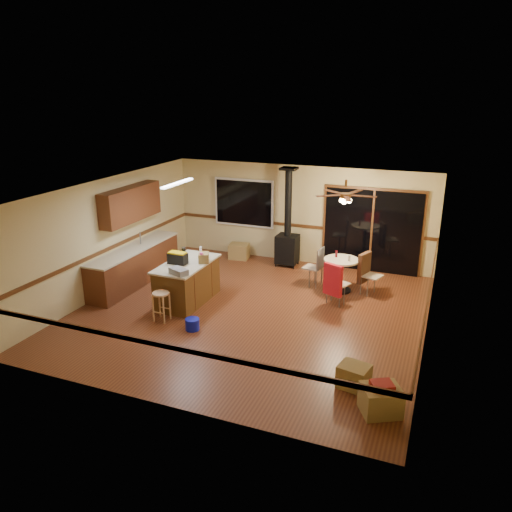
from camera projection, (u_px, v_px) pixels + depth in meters
The scene contains 35 objects.
floor at pixel (251, 312), 10.53m from camera, with size 7.00×7.00×0.00m, color brown.
ceiling at pixel (250, 190), 9.70m from camera, with size 7.00×7.00×0.00m, color silver.
wall_back at pixel (300, 215), 13.20m from camera, with size 7.00×7.00×0.00m, color #CABA80.
wall_front at pixel (157, 326), 7.03m from camera, with size 7.00×7.00×0.00m, color #CABA80.
wall_left at pixel (108, 236), 11.33m from camera, with size 7.00×7.00×0.00m, color #CABA80.
wall_right at pixel (432, 276), 8.89m from camera, with size 7.00×7.00×0.00m, color #CABA80.
chair_rail at pixel (251, 267), 10.21m from camera, with size 7.00×7.00×0.08m, color #512D14, non-canonical shape.
window at pixel (244, 203), 13.64m from camera, with size 1.72×0.10×1.32m, color black.
sliding_door at pixel (372, 231), 12.57m from camera, with size 2.52×0.10×2.10m, color black.
lower_cabinets at pixel (135, 266), 11.95m from camera, with size 0.60×3.00×0.86m, color #592B16.
countertop at pixel (134, 248), 11.80m from camera, with size 0.64×3.04×0.04m, color #BDB393.
upper_cabinets at pixel (131, 204), 11.69m from camera, with size 0.35×2.00×0.80m, color #592B16.
kitchen_island at pixel (187, 282), 10.91m from camera, with size 0.88×1.68×0.90m.
wood_stove at pixel (287, 239), 13.05m from camera, with size 0.55×0.50×2.52m.
ceiling_fan at pixel (345, 197), 10.91m from camera, with size 0.24×0.24×0.55m.
fluorescent_strip at pixel (177, 183), 10.60m from camera, with size 0.10×1.20×0.04m, color white.
toolbox_grey at pixel (179, 271), 10.09m from camera, with size 0.40×0.22×0.12m, color slate.
toolbox_black at pixel (178, 258), 10.69m from camera, with size 0.41×0.22×0.23m, color black.
toolbox_yellow_lid at pixel (177, 253), 10.65m from camera, with size 0.38×0.20×0.03m, color gold.
box_on_island at pixel (204, 258), 10.80m from camera, with size 0.22×0.30×0.20m, color olive.
bottle_dark at pixel (184, 254), 10.84m from camera, with size 0.09×0.09×0.30m, color black.
bottle_pink at pixel (201, 258), 10.70m from camera, with size 0.08×0.08×0.24m, color #D84C8C.
bottle_white at pixel (201, 250), 11.35m from camera, with size 0.05×0.05×0.16m, color white.
bar_stool at pixel (162, 306), 10.05m from camera, with size 0.33×0.33×0.61m, color tan.
blue_bucket at pixel (192, 324), 9.72m from camera, with size 0.28×0.28×0.23m, color #0E17C6.
dining_table at pixel (341, 270), 11.45m from camera, with size 0.81×0.81×0.78m.
glass_red at pixel (336, 254), 11.48m from camera, with size 0.06×0.06×0.15m, color #590C14.
glass_cream at pixel (349, 258), 11.24m from camera, with size 0.06×0.06×0.13m, color beige.
chair_left at pixel (317, 263), 11.71m from camera, with size 0.46×0.45×0.51m.
chair_near at pixel (334, 280), 10.65m from camera, with size 0.57×0.59×0.70m.
chair_right at pixel (365, 268), 11.34m from camera, with size 0.57×0.55×0.70m.
box_under_window at pixel (239, 251), 13.76m from camera, with size 0.52×0.41×0.41m, color olive.
box_corner_a at pixel (381, 400), 7.21m from camera, with size 0.55×0.46×0.41m, color olive.
box_corner_b at pixel (354, 376), 7.84m from camera, with size 0.46×0.40×0.37m, color olive.
box_small_red at pixel (382, 385), 7.13m from camera, with size 0.31×0.25×0.08m, color maroon.
Camera 1 is at (3.63, -8.88, 4.50)m, focal length 35.00 mm.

